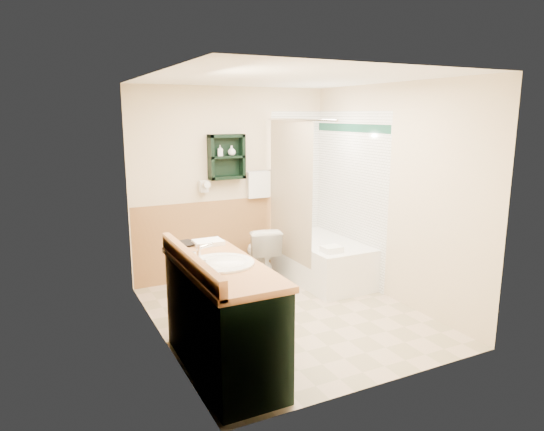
{
  "coord_description": "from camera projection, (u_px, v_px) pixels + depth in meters",
  "views": [
    {
      "loc": [
        -2.27,
        -4.19,
        2.06
      ],
      "look_at": [
        -0.08,
        0.2,
        1.04
      ],
      "focal_mm": 32.0,
      "sensor_mm": 36.0,
      "label": 1
    }
  ],
  "objects": [
    {
      "name": "floor",
      "position": [
        287.0,
        315.0,
        5.08
      ],
      "size": [
        3.0,
        3.0,
        0.0
      ],
      "primitive_type": "plane",
      "color": "#C3AA8E",
      "rests_on": "ground"
    },
    {
      "name": "back_wall",
      "position": [
        231.0,
        183.0,
        6.17
      ],
      "size": [
        2.6,
        0.04,
        2.4
      ],
      "primitive_type": "cube",
      "color": "#FFEFC7",
      "rests_on": "ground"
    },
    {
      "name": "left_wall",
      "position": [
        156.0,
        214.0,
        4.26
      ],
      "size": [
        0.04,
        3.0,
        2.4
      ],
      "primitive_type": "cube",
      "color": "#FFEFC7",
      "rests_on": "ground"
    },
    {
      "name": "right_wall",
      "position": [
        392.0,
        193.0,
        5.41
      ],
      "size": [
        0.04,
        3.0,
        2.4
      ],
      "primitive_type": "cube",
      "color": "#FFEFC7",
      "rests_on": "ground"
    },
    {
      "name": "ceiling",
      "position": [
        289.0,
        76.0,
        4.59
      ],
      "size": [
        2.6,
        3.0,
        0.04
      ],
      "primitive_type": "cube",
      "color": "white",
      "rests_on": "back_wall"
    },
    {
      "name": "wainscot_left",
      "position": [
        164.0,
        289.0,
        4.42
      ],
      "size": [
        2.98,
        2.98,
        1.0
      ],
      "primitive_type": null,
      "color": "#BA854B",
      "rests_on": "left_wall"
    },
    {
      "name": "wainscot_back",
      "position": [
        233.0,
        237.0,
        6.28
      ],
      "size": [
        2.58,
        2.58,
        1.0
      ],
      "primitive_type": null,
      "color": "#BA854B",
      "rests_on": "back_wall"
    },
    {
      "name": "mirror_frame",
      "position": [
        178.0,
        189.0,
        3.74
      ],
      "size": [
        1.3,
        1.3,
        1.0
      ],
      "primitive_type": null,
      "color": "#985C32",
      "rests_on": "left_wall"
    },
    {
      "name": "mirror_glass",
      "position": [
        178.0,
        189.0,
        3.74
      ],
      "size": [
        1.2,
        1.2,
        0.9
      ],
      "primitive_type": null,
      "color": "white",
      "rests_on": "left_wall"
    },
    {
      "name": "tile_right",
      "position": [
        349.0,
        197.0,
        6.08
      ],
      "size": [
        1.5,
        1.5,
        2.1
      ],
      "primitive_type": null,
      "color": "white",
      "rests_on": "right_wall"
    },
    {
      "name": "tile_back",
      "position": [
        302.0,
        190.0,
        6.61
      ],
      "size": [
        0.95,
        0.95,
        2.1
      ],
      "primitive_type": null,
      "color": "white",
      "rests_on": "back_wall"
    },
    {
      "name": "tile_accent",
      "position": [
        351.0,
        128.0,
        5.91
      ],
      "size": [
        1.5,
        1.5,
        0.1
      ],
      "primitive_type": null,
      "color": "#134332",
      "rests_on": "right_wall"
    },
    {
      "name": "wall_shelf",
      "position": [
        227.0,
        157.0,
        5.95
      ],
      "size": [
        0.45,
        0.15,
        0.55
      ],
      "primitive_type": "cube",
      "color": "black",
      "rests_on": "back_wall"
    },
    {
      "name": "hair_dryer",
      "position": [
        204.0,
        186.0,
        5.91
      ],
      "size": [
        0.1,
        0.24,
        0.18
      ],
      "primitive_type": null,
      "color": "silver",
      "rests_on": "back_wall"
    },
    {
      "name": "towel_bar",
      "position": [
        258.0,
        171.0,
        6.23
      ],
      "size": [
        0.4,
        0.06,
        0.4
      ],
      "primitive_type": null,
      "color": "white",
      "rests_on": "back_wall"
    },
    {
      "name": "curtain_rod",
      "position": [
        298.0,
        120.0,
        5.56
      ],
      "size": [
        0.03,
        1.6,
        0.03
      ],
      "primitive_type": "cylinder",
      "rotation": [
        1.57,
        0.0,
        0.0
      ],
      "color": "silver",
      "rests_on": "back_wall"
    },
    {
      "name": "shower_curtain",
      "position": [
        290.0,
        191.0,
        5.89
      ],
      "size": [
        1.05,
        1.05,
        1.7
      ],
      "primitive_type": null,
      "color": "#B9A88C",
      "rests_on": "curtain_rod"
    },
    {
      "name": "vanity",
      "position": [
        223.0,
        318.0,
        3.9
      ],
      "size": [
        0.59,
        1.43,
        0.91
      ],
      "primitive_type": "cube",
      "color": "black",
      "rests_on": "ground"
    },
    {
      "name": "bathtub",
      "position": [
        320.0,
        259.0,
        6.17
      ],
      "size": [
        0.77,
        1.5,
        0.51
      ],
      "primitive_type": "cube",
      "color": "white",
      "rests_on": "ground"
    },
    {
      "name": "toilet",
      "position": [
        261.0,
        253.0,
        6.13
      ],
      "size": [
        0.53,
        0.76,
        0.68
      ],
      "primitive_type": "imported",
      "rotation": [
        0.0,
        0.0,
        2.92
      ],
      "color": "white",
      "rests_on": "ground"
    },
    {
      "name": "counter_towel",
      "position": [
        208.0,
        242.0,
        4.38
      ],
      "size": [
        0.26,
        0.2,
        0.04
      ],
      "primitive_type": "cube",
      "color": "white",
      "rests_on": "vanity"
    },
    {
      "name": "vanity_book",
      "position": [
        177.0,
        234.0,
        4.31
      ],
      "size": [
        0.16,
        0.04,
        0.22
      ],
      "primitive_type": "imported",
      "rotation": [
        0.0,
        0.0,
        0.15
      ],
      "color": "black",
      "rests_on": "vanity"
    },
    {
      "name": "tub_towel",
      "position": [
        332.0,
        249.0,
        5.55
      ],
      "size": [
        0.22,
        0.18,
        0.07
      ],
      "primitive_type": "cube",
      "color": "white",
      "rests_on": "bathtub"
    },
    {
      "name": "soap_bottle_a",
      "position": [
        220.0,
        153.0,
        5.9
      ],
      "size": [
        0.09,
        0.14,
        0.06
      ],
      "primitive_type": "imported",
      "rotation": [
        0.0,
        0.0,
        -0.23
      ],
      "color": "white",
      "rests_on": "wall_shelf"
    },
    {
      "name": "soap_bottle_b",
      "position": [
        232.0,
        152.0,
        5.96
      ],
      "size": [
        0.12,
        0.14,
        0.1
      ],
      "primitive_type": "imported",
      "rotation": [
        0.0,
        0.0,
        0.22
      ],
      "color": "white",
      "rests_on": "wall_shelf"
    }
  ]
}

